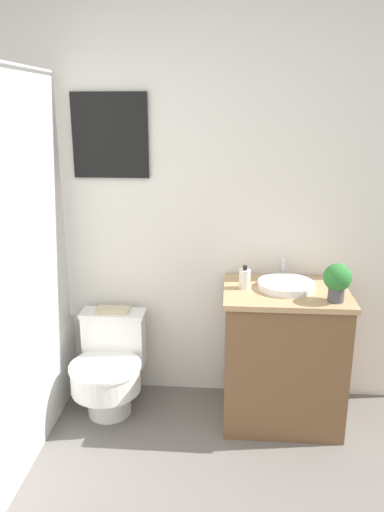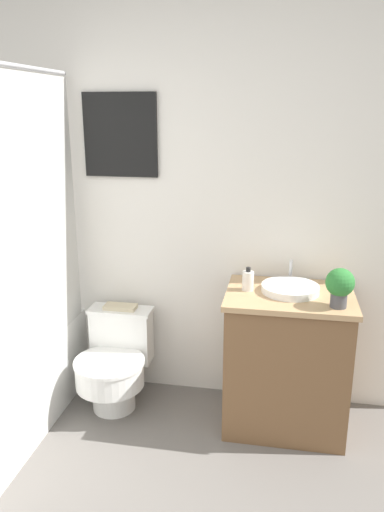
% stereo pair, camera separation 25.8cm
% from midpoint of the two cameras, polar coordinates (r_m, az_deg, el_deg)
% --- Properties ---
extents(wall_back, '(3.27, 0.07, 2.50)m').
position_cam_midpoint_polar(wall_back, '(3.03, -0.98, 6.56)').
color(wall_back, white).
rests_on(wall_back, ground_plane).
extents(toilet, '(0.42, 0.53, 0.58)m').
position_cam_midpoint_polar(toilet, '(3.14, -6.45, -12.14)').
color(toilet, white).
rests_on(toilet, ground_plane).
extents(vanity, '(0.69, 0.53, 0.81)m').
position_cam_midpoint_polar(vanity, '(2.97, 13.22, -11.53)').
color(vanity, brown).
rests_on(vanity, ground_plane).
extents(sink, '(0.32, 0.35, 0.13)m').
position_cam_midpoint_polar(sink, '(2.82, 13.77, -3.66)').
color(sink, white).
rests_on(sink, vanity).
extents(soap_bottle, '(0.06, 0.06, 0.13)m').
position_cam_midpoint_polar(soap_bottle, '(2.79, 9.07, -2.82)').
color(soap_bottle, silver).
rests_on(soap_bottle, vanity).
extents(potted_plant, '(0.15, 0.15, 0.21)m').
position_cam_midpoint_polar(potted_plant, '(2.65, 19.26, -3.20)').
color(potted_plant, '#4C4C51').
rests_on(potted_plant, vanity).
extents(book_on_tank, '(0.20, 0.10, 0.02)m').
position_cam_midpoint_polar(book_on_tank, '(3.13, -5.86, -5.85)').
color(book_on_tank, beige).
rests_on(book_on_tank, toilet).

